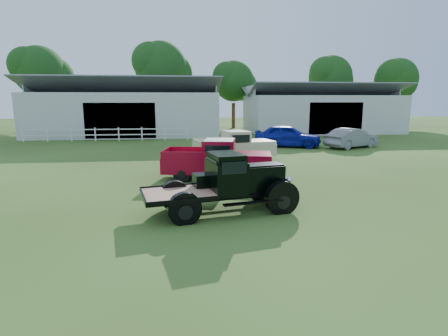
{
  "coord_description": "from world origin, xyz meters",
  "views": [
    {
      "loc": [
        -1.24,
        -11.52,
        3.56
      ],
      "look_at": [
        0.2,
        1.2,
        1.05
      ],
      "focal_mm": 28.0,
      "sensor_mm": 36.0,
      "label": 1
    }
  ],
  "objects_px": {
    "red_pickup": "(217,159)",
    "white_pickup": "(234,147)",
    "misc_car_blue": "(287,136)",
    "vintage_flatbed": "(223,183)",
    "misc_car_grey": "(352,138)"
  },
  "relations": [
    {
      "from": "white_pickup",
      "to": "misc_car_grey",
      "type": "bearing_deg",
      "value": 14.41
    },
    {
      "from": "white_pickup",
      "to": "misc_car_blue",
      "type": "height_order",
      "value": "white_pickup"
    },
    {
      "from": "vintage_flatbed",
      "to": "misc_car_blue",
      "type": "height_order",
      "value": "vintage_flatbed"
    },
    {
      "from": "misc_car_blue",
      "to": "misc_car_grey",
      "type": "bearing_deg",
      "value": -84.58
    },
    {
      "from": "red_pickup",
      "to": "white_pickup",
      "type": "relative_size",
      "value": 1.05
    },
    {
      "from": "red_pickup",
      "to": "misc_car_blue",
      "type": "distance_m",
      "value": 12.16
    },
    {
      "from": "vintage_flatbed",
      "to": "misc_car_grey",
      "type": "relative_size",
      "value": 1.08
    },
    {
      "from": "red_pickup",
      "to": "misc_car_grey",
      "type": "height_order",
      "value": "red_pickup"
    },
    {
      "from": "vintage_flatbed",
      "to": "misc_car_blue",
      "type": "xyz_separation_m",
      "value": [
        6.61,
        15.14,
        -0.1
      ]
    },
    {
      "from": "white_pickup",
      "to": "vintage_flatbed",
      "type": "bearing_deg",
      "value": -112.92
    },
    {
      "from": "vintage_flatbed",
      "to": "misc_car_grey",
      "type": "distance_m",
      "value": 18.07
    },
    {
      "from": "white_pickup",
      "to": "misc_car_blue",
      "type": "xyz_separation_m",
      "value": [
        4.94,
        5.94,
        -0.03
      ]
    },
    {
      "from": "red_pickup",
      "to": "misc_car_blue",
      "type": "xyz_separation_m",
      "value": [
        6.36,
        10.37,
        -0.06
      ]
    },
    {
      "from": "vintage_flatbed",
      "to": "white_pickup",
      "type": "xyz_separation_m",
      "value": [
        1.67,
        9.2,
        -0.07
      ]
    },
    {
      "from": "vintage_flatbed",
      "to": "misc_car_grey",
      "type": "bearing_deg",
      "value": 39.16
    }
  ]
}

